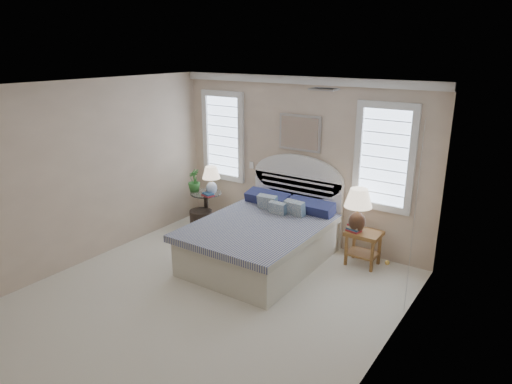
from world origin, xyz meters
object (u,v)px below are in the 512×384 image
object	(u,v)px
side_table_left	(206,206)
nightstand_right	(363,241)
floor_pot	(201,220)
lamp_left	(211,177)
bed	(265,237)
lamp_right	(358,205)

from	to	relation	value
side_table_left	nightstand_right	xyz separation A→B (m)	(2.95, 0.10, -0.00)
floor_pot	lamp_left	distance (m)	0.79
side_table_left	nightstand_right	size ratio (longest dim) A/B	1.19
side_table_left	bed	bearing A→B (deg)	-19.74
lamp_right	lamp_left	bearing A→B (deg)	-178.52
nightstand_right	lamp_right	distance (m)	0.56
side_table_left	floor_pot	xyz separation A→B (m)	(0.05, -0.21, -0.21)
side_table_left	nightstand_right	world-z (taller)	side_table_left
nightstand_right	lamp_left	xyz separation A→B (m)	(-2.80, -0.11, 0.56)
nightstand_right	bed	bearing A→B (deg)	-151.97
bed	floor_pot	bearing A→B (deg)	166.49
lamp_right	bed	bearing A→B (deg)	-151.40
lamp_left	lamp_right	xyz separation A→B (m)	(2.69, 0.07, -0.01)
bed	floor_pot	world-z (taller)	bed
nightstand_right	lamp_right	world-z (taller)	lamp_right
floor_pot	bed	bearing A→B (deg)	-13.51
lamp_right	nightstand_right	bearing A→B (deg)	21.34
bed	nightstand_right	bearing A→B (deg)	28.03
nightstand_right	side_table_left	bearing A→B (deg)	-178.06
nightstand_right	floor_pot	world-z (taller)	nightstand_right
bed	lamp_left	bearing A→B (deg)	158.84
floor_pot	lamp_right	xyz separation A→B (m)	(2.80, 0.27, 0.75)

